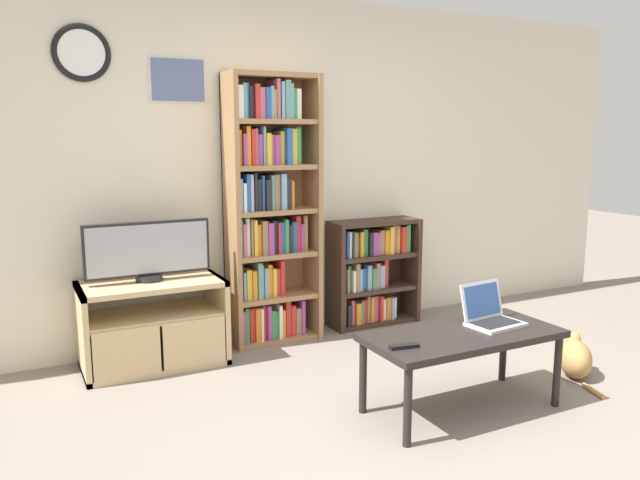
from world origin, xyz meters
The scene contains 10 objects.
ground_plane centered at (0.00, 0.00, 0.00)m, with size 18.00×18.00×0.00m, color gray.
wall_back centered at (-0.01, 2.22, 1.31)m, with size 7.20×0.09×2.60m.
tv_stand centered at (-0.95, 1.90, 0.30)m, with size 0.95×0.51×0.59m.
television centered at (-0.96, 1.94, 0.80)m, with size 0.84×0.18×0.41m.
bookshelf_tall centered at (-0.04, 2.04, 1.00)m, with size 0.69×0.31×2.01m.
bookshelf_short centered at (0.86, 2.05, 0.44)m, with size 0.77×0.28×0.88m.
coffee_table centered at (0.47, 0.40, 0.42)m, with size 1.14×0.52×0.47m.
laptop centered at (0.71, 0.45, 0.53)m, with size 0.34×0.29×0.24m.
remote_near_laptop centered at (0.02, 0.33, 0.48)m, with size 0.16×0.07×0.02m.
cat centered at (1.46, 0.45, 0.13)m, with size 0.35×0.53×0.28m.
Camera 1 is at (-1.80, -2.26, 1.59)m, focal length 35.00 mm.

